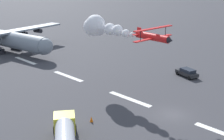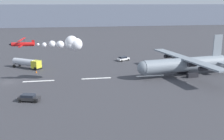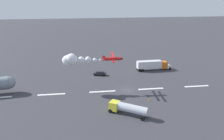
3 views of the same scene
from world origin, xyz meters
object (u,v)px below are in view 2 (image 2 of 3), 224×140
(stunt_biplane_red, at_px, (67,44))
(followme_car_yellow, at_px, (29,98))
(airport_staff_sedan, at_px, (123,58))
(traffic_cone_far, at_px, (36,72))
(cargo_transport_plane, at_px, (182,64))
(fuel_tanker_truck, at_px, (27,63))

(stunt_biplane_red, xyz_separation_m, followme_car_yellow, (-8.43, -13.71, -9.01))
(airport_staff_sedan, xyz_separation_m, traffic_cone_far, (-28.49, -12.36, -0.44))
(cargo_transport_plane, distance_m, airport_staff_sedan, 25.68)
(stunt_biplane_red, distance_m, airport_staff_sedan, 31.32)
(airport_staff_sedan, bearing_deg, fuel_tanker_truck, -169.72)
(cargo_transport_plane, bearing_deg, followme_car_yellow, -160.91)
(cargo_transport_plane, distance_m, stunt_biplane_red, 31.58)
(followme_car_yellow, height_order, traffic_cone_far, followme_car_yellow)
(cargo_transport_plane, bearing_deg, stunt_biplane_red, 179.81)
(airport_staff_sedan, bearing_deg, traffic_cone_far, -156.55)
(traffic_cone_far, bearing_deg, airport_staff_sedan, 23.45)
(fuel_tanker_truck, bearing_deg, stunt_biplane_red, -54.23)
(cargo_transport_plane, distance_m, traffic_cone_far, 41.34)
(cargo_transport_plane, xyz_separation_m, stunt_biplane_red, (-30.90, 0.10, 6.51))
(traffic_cone_far, bearing_deg, stunt_biplane_red, -49.27)
(fuel_tanker_truck, xyz_separation_m, airport_staff_sedan, (31.78, 5.76, -0.94))
(stunt_biplane_red, height_order, airport_staff_sedan, stunt_biplane_red)
(stunt_biplane_red, distance_m, fuel_tanker_truck, 22.47)
(stunt_biplane_red, xyz_separation_m, traffic_cone_far, (-8.97, 10.42, -9.45))
(cargo_transport_plane, height_order, traffic_cone_far, cargo_transport_plane)
(fuel_tanker_truck, distance_m, traffic_cone_far, 7.50)
(airport_staff_sedan, bearing_deg, stunt_biplane_red, -130.59)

